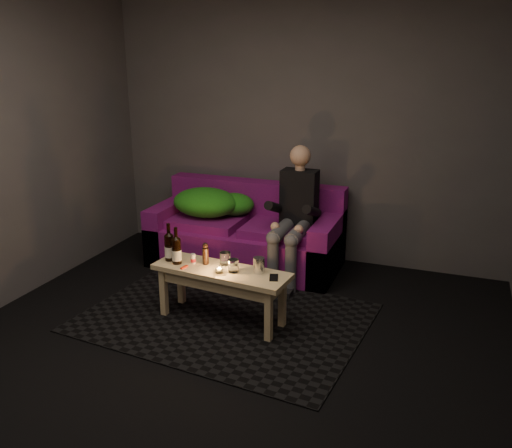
{
  "coord_description": "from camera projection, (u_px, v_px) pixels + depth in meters",
  "views": [
    {
      "loc": [
        1.44,
        -2.89,
        2.05
      ],
      "look_at": [
        -0.17,
        1.34,
        0.59
      ],
      "focal_mm": 38.0,
      "sensor_mm": 36.0,
      "label": 1
    }
  ],
  "objects": [
    {
      "name": "floor",
      "position": [
        210.0,
        365.0,
        3.69
      ],
      "size": [
        4.5,
        4.5,
        0.0
      ],
      "primitive_type": "plane",
      "color": "black",
      "rests_on": "ground"
    },
    {
      "name": "room",
      "position": [
        233.0,
        114.0,
        3.6
      ],
      "size": [
        4.5,
        4.5,
        4.5
      ],
      "color": "silver",
      "rests_on": "ground"
    },
    {
      "name": "rug",
      "position": [
        225.0,
        317.0,
        4.34
      ],
      "size": [
        2.31,
        1.78,
        0.01
      ],
      "primitive_type": "cube",
      "rotation": [
        0.0,
        0.0,
        -0.1
      ],
      "color": "black",
      "rests_on": "floor"
    },
    {
      "name": "sofa",
      "position": [
        247.0,
        236.0,
        5.37
      ],
      "size": [
        1.83,
        0.82,
        0.79
      ],
      "color": "#6A0E6C",
      "rests_on": "floor"
    },
    {
      "name": "green_blanket",
      "position": [
        211.0,
        203.0,
        5.39
      ],
      "size": [
        0.81,
        0.55,
        0.27
      ],
      "color": "#1E7815",
      "rests_on": "sofa"
    },
    {
      "name": "person",
      "position": [
        294.0,
        212.0,
        4.95
      ],
      "size": [
        0.33,
        0.76,
        1.22
      ],
      "color": "black",
      "rests_on": "sofa"
    },
    {
      "name": "coffee_table",
      "position": [
        221.0,
        278.0,
        4.18
      ],
      "size": [
        1.11,
        0.45,
        0.44
      ],
      "rotation": [
        0.0,
        0.0,
        -0.1
      ],
      "color": "#D4B97C",
      "rests_on": "rug"
    },
    {
      "name": "beer_bottle_a",
      "position": [
        169.0,
        247.0,
        4.3
      ],
      "size": [
        0.08,
        0.08,
        0.31
      ],
      "color": "black",
      "rests_on": "coffee_table"
    },
    {
      "name": "beer_bottle_b",
      "position": [
        177.0,
        250.0,
        4.23
      ],
      "size": [
        0.08,
        0.08,
        0.3
      ],
      "color": "black",
      "rests_on": "coffee_table"
    },
    {
      "name": "salt_shaker",
      "position": [
        193.0,
        259.0,
        4.25
      ],
      "size": [
        0.04,
        0.04,
        0.08
      ],
      "primitive_type": "cylinder",
      "rotation": [
        0.0,
        0.0,
        0.06
      ],
      "color": "silver",
      "rests_on": "coffee_table"
    },
    {
      "name": "pepper_mill",
      "position": [
        206.0,
        256.0,
        4.23
      ],
      "size": [
        0.06,
        0.06,
        0.13
      ],
      "primitive_type": "cylinder",
      "rotation": [
        0.0,
        0.0,
        -0.29
      ],
      "color": "black",
      "rests_on": "coffee_table"
    },
    {
      "name": "tumbler_back",
      "position": [
        225.0,
        258.0,
        4.23
      ],
      "size": [
        0.1,
        0.1,
        0.1
      ],
      "primitive_type": "cylinder",
      "rotation": [
        0.0,
        0.0,
        0.26
      ],
      "color": "white",
      "rests_on": "coffee_table"
    },
    {
      "name": "tealight",
      "position": [
        219.0,
        270.0,
        4.08
      ],
      "size": [
        0.06,
        0.06,
        0.04
      ],
      "color": "white",
      "rests_on": "coffee_table"
    },
    {
      "name": "tumbler_front",
      "position": [
        233.0,
        266.0,
        4.09
      ],
      "size": [
        0.09,
        0.09,
        0.1
      ],
      "primitive_type": "cylinder",
      "rotation": [
        0.0,
        0.0,
        0.15
      ],
      "color": "white",
      "rests_on": "coffee_table"
    },
    {
      "name": "steel_cup",
      "position": [
        259.0,
        265.0,
        4.07
      ],
      "size": [
        0.1,
        0.1,
        0.12
      ],
      "primitive_type": "cylinder",
      "rotation": [
        0.0,
        0.0,
        0.12
      ],
      "color": "silver",
      "rests_on": "coffee_table"
    },
    {
      "name": "smartphone",
      "position": [
        274.0,
        278.0,
        3.99
      ],
      "size": [
        0.1,
        0.14,
        0.01
      ],
      "primitive_type": "cube",
      "rotation": [
        0.0,
        0.0,
        0.3
      ],
      "color": "black",
      "rests_on": "coffee_table"
    },
    {
      "name": "red_lighter",
      "position": [
        184.0,
        267.0,
        4.18
      ],
      "size": [
        0.03,
        0.08,
        0.01
      ],
      "primitive_type": "cube",
      "rotation": [
        0.0,
        0.0,
        -0.21
      ],
      "color": "red",
      "rests_on": "coffee_table"
    }
  ]
}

